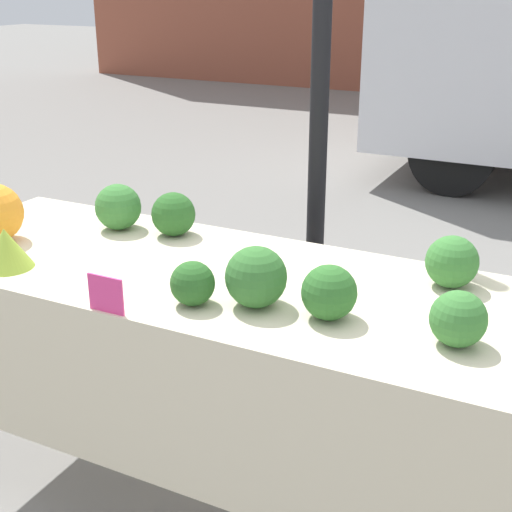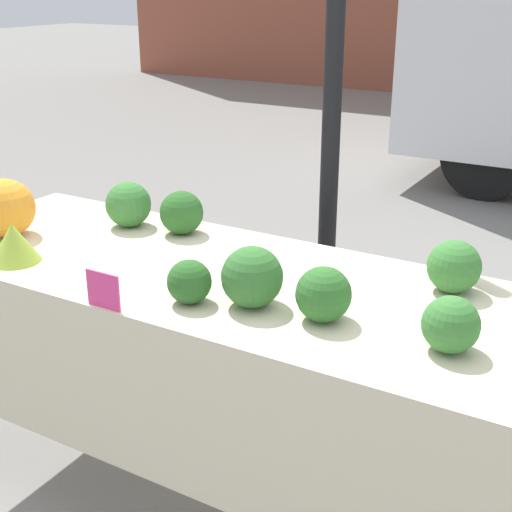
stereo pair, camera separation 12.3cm
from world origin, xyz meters
name	(u,v)px [view 1 (the left image)]	position (x,y,z in m)	size (l,w,h in m)	color
tent_pole	(319,128)	(-0.11, 0.74, 1.19)	(0.07, 0.07, 2.39)	black
market_table	(246,324)	(0.00, -0.07, 0.77)	(2.36, 0.75, 0.88)	beige
romanesco_head	(6,248)	(-0.73, -0.25, 0.94)	(0.16, 0.16, 0.13)	#93B238
broccoli_head_0	(118,207)	(-0.64, 0.20, 0.96)	(0.16, 0.16, 0.16)	#387533
broccoli_head_2	(458,319)	(0.61, -0.13, 0.95)	(0.14, 0.14, 0.14)	#387533
broccoli_head_3	(193,283)	(-0.08, -0.22, 0.94)	(0.12, 0.12, 0.12)	#285B23
broccoli_head_5	(329,292)	(0.28, -0.13, 0.95)	(0.15, 0.15, 0.15)	#2D6628
broccoli_head_6	(256,277)	(0.07, -0.15, 0.97)	(0.17, 0.17, 0.17)	#336B2D
broccoli_head_7	(173,214)	(-0.43, 0.23, 0.96)	(0.15, 0.15, 0.15)	#285B23
broccoli_head_8	(452,262)	(0.52, 0.22, 0.96)	(0.15, 0.15, 0.15)	#387533
price_sign	(106,294)	(-0.26, -0.36, 0.93)	(0.11, 0.01, 0.10)	#E53D84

